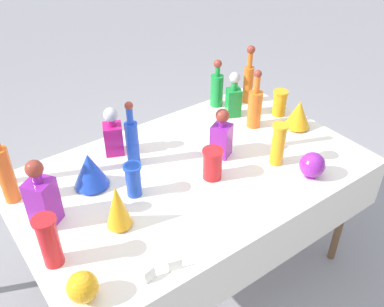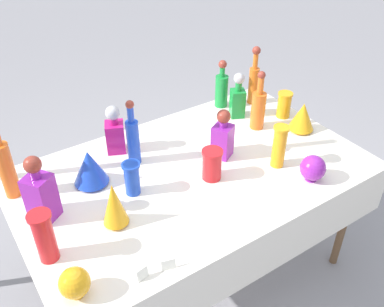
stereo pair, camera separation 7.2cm
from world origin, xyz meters
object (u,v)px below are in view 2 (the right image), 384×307
Objects in this scene: tall_bottle_3 at (254,80)px; slender_vase_0 at (279,145)px; tall_bottle_1 at (222,88)px; fluted_vase_1 at (90,167)px; round_bowl_0 at (313,168)px; fluted_vase_2 at (302,116)px; square_decanter_1 at (40,193)px; tall_bottle_2 at (258,107)px; round_bowl_1 at (75,283)px; square_decanter_0 at (238,98)px; slender_vase_4 at (284,104)px; slender_vase_3 at (212,163)px; tall_bottle_4 at (6,167)px; tall_bottle_0 at (133,138)px; slender_vase_1 at (44,236)px; slender_vase_2 at (132,177)px; square_decanter_3 at (115,132)px; fluted_vase_0 at (114,204)px; square_decanter_2 at (223,136)px.

slender_vase_0 is at bearing -119.26° from tall_bottle_3.
fluted_vase_1 is (-0.96, -0.27, -0.02)m from tall_bottle_1.
fluted_vase_1 is 1.05m from round_bowl_0.
fluted_vase_1 is at bearing 169.81° from fluted_vase_2.
square_decanter_1 is 1.42× the size of slender_vase_0.
tall_bottle_2 is 2.84× the size of round_bowl_1.
tall_bottle_2 is at bearing -84.77° from square_decanter_0.
fluted_vase_2 is at bearing -58.02° from square_decanter_0.
slender_vase_3 is at bearing -161.05° from slender_vase_4.
tall_bottle_3 is (0.19, -0.08, 0.04)m from tall_bottle_1.
fluted_vase_1 is at bearing -170.57° from tall_bottle_3.
tall_bottle_1 is 0.79× the size of tall_bottle_4.
slender_vase_1 is at bearing -146.47° from tall_bottle_0.
tall_bottle_1 is at bearing 33.24° from round_bowl_1.
slender_vase_2 is at bearing -52.20° from fluted_vase_1.
slender_vase_2 is at bearing 163.19° from slender_vase_0.
square_decanter_3 reaches higher than fluted_vase_0.
slender_vase_4 is (1.06, 0.13, -0.01)m from slender_vase_2.
square_decanter_0 is 0.75m from square_decanter_3.
square_decanter_1 is at bearing -169.87° from square_decanter_0.
round_bowl_1 is (-0.54, -0.60, -0.08)m from tall_bottle_0.
tall_bottle_1 is 1.50m from round_bowl_1.
tall_bottle_4 is 2.43× the size of slender_vase_4.
square_decanter_1 reaches higher than slender_vase_2.
slender_vase_3 is at bearing -29.48° from fluted_vase_1.
slender_vase_3 is (-0.33, 0.10, -0.04)m from slender_vase_0.
tall_bottle_0 is at bearing 175.04° from slender_vase_4.
square_decanter_1 reaches higher than round_bowl_0.
square_decanter_0 is 1.67× the size of slender_vase_2.
tall_bottle_3 is (0.90, 0.15, 0.01)m from tall_bottle_0.
tall_bottle_0 is 1.93× the size of fluted_vase_1.
slender_vase_2 is at bearing 177.78° from fluted_vase_2.
round_bowl_1 is (-0.04, -0.45, -0.07)m from square_decanter_1.
round_bowl_1 is at bearing -152.59° from tall_bottle_3.
tall_bottle_2 is at bearing 65.46° from slender_vase_0.
fluted_vase_1 is at bearing 62.31° from round_bowl_1.
tall_bottle_1 reaches higher than slender_vase_0.
square_decanter_0 is 0.86× the size of square_decanter_1.
tall_bottle_0 is 0.91m from tall_bottle_3.
tall_bottle_2 reaches higher than square_decanter_1.
slender_vase_4 is (1.45, 0.06, -0.05)m from square_decanter_1.
fluted_vase_1 is at bearing 155.36° from slender_vase_0.
square_decanter_0 is at bearing 121.98° from fluted_vase_2.
slender_vase_1 is 0.30m from fluted_vase_0.
fluted_vase_2 is at bearing -12.52° from tall_bottle_4.
round_bowl_0 is at bearing -95.41° from tall_bottle_1.
tall_bottle_0 is at bearing -174.03° from square_decanter_0.
tall_bottle_4 is at bearing 147.67° from slender_vase_2.
square_decanter_2 is 0.46m from round_bowl_0.
square_decanter_3 is at bearing 174.71° from square_decanter_0.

